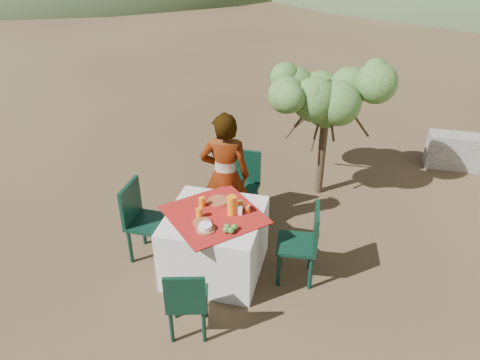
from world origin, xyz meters
The scene contains 19 objects.
ground centered at (0.00, 0.00, 0.00)m, with size 160.00×160.00×0.00m, color #3C281B.
table centered at (-0.27, 0.15, 0.38)m, with size 1.30×1.30×0.76m.
chair_far centered at (-0.22, 1.25, 0.52)m, with size 0.46×0.46×0.95m.
chair_near centered at (-0.25, -0.83, 0.46)m, with size 0.46×0.46×0.82m.
chair_left centered at (-1.16, 0.21, 0.53)m, with size 0.45×0.45×0.96m.
chair_right centered at (0.71, 0.25, 0.51)m, with size 0.46×0.46×0.92m.
person centered at (-0.34, 0.87, 0.82)m, with size 0.60×0.39×1.64m, color #8C6651.
shrub_tree centered at (0.77, 2.18, 1.37)m, with size 1.48×1.45×1.74m.
plate_far centered at (-0.29, 0.41, 0.77)m, with size 0.24×0.24×0.01m, color brown.
plate_near centered at (-0.34, -0.03, 0.77)m, with size 0.20×0.20×0.01m, color brown.
glass_far centered at (-0.44, 0.28, 0.82)m, with size 0.07×0.07×0.11m, color orange.
glass_near centered at (-0.41, 0.06, 0.82)m, with size 0.07×0.07×0.11m, color orange.
juice_pitcher centered at (-0.08, 0.21, 0.87)m, with size 0.10×0.10×0.22m, color orange.
bowl_plate centered at (-0.28, -0.13, 0.77)m, with size 0.21×0.21×0.01m, color brown.
white_bowl centered at (-0.28, -0.13, 0.80)m, with size 0.14×0.14×0.05m, color white.
jar_left centered at (0.07, 0.28, 0.81)m, with size 0.05×0.05×0.09m, color orange.
jar_right centered at (-0.01, 0.32, 0.81)m, with size 0.06×0.06×0.10m, color orange.
napkin_holder centered at (-0.01, 0.22, 0.81)m, with size 0.08×0.04×0.10m, color white.
fruit_cluster centered at (-0.03, -0.10, 0.80)m, with size 0.14×0.13×0.07m.
Camera 1 is at (0.98, -3.80, 3.63)m, focal length 35.00 mm.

